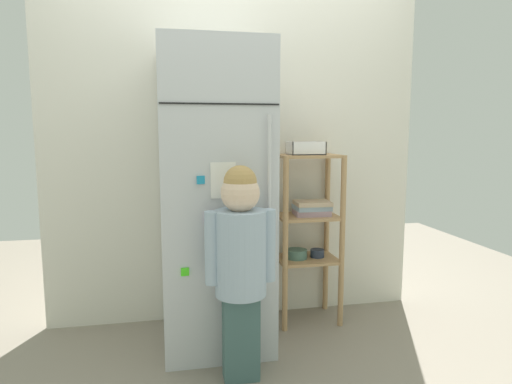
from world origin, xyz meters
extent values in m
plane|color=gray|center=(0.00, 0.00, 0.00)|extent=(6.00, 6.00, 0.00)
cube|color=silver|center=(0.00, 0.39, 1.14)|extent=(2.53, 0.03, 2.27)
cube|color=silver|center=(-0.19, 0.02, 0.89)|extent=(0.62, 0.67, 1.77)
cube|color=black|center=(-0.19, -0.32, 1.42)|extent=(0.61, 0.01, 0.01)
cylinder|color=silver|center=(0.06, -0.34, 1.09)|extent=(0.02, 0.02, 0.55)
cube|color=white|center=(-0.18, -0.32, 1.03)|extent=(0.13, 0.01, 0.19)
cube|color=#AA0FD1|center=(-0.26, -0.32, 0.83)|extent=(0.04, 0.02, 0.04)
cube|color=#47ED1E|center=(-0.39, -0.32, 0.55)|extent=(0.04, 0.01, 0.04)
cube|color=#C43278|center=(-0.04, -0.32, 0.51)|extent=(0.03, 0.01, 0.03)
cube|color=#2198CB|center=(-0.30, -0.32, 1.03)|extent=(0.04, 0.02, 0.04)
cube|color=#416161|center=(-0.11, -0.45, 0.23)|extent=(0.18, 0.11, 0.46)
cylinder|color=#9EB2C6|center=(-0.11, -0.45, 0.67)|extent=(0.26, 0.26, 0.43)
sphere|color=#9EB2C6|center=(-0.11, -0.37, 0.88)|extent=(0.11, 0.11, 0.11)
sphere|color=beige|center=(-0.11, -0.45, 0.98)|extent=(0.20, 0.20, 0.20)
sphere|color=tan|center=(-0.11, -0.45, 1.03)|extent=(0.17, 0.17, 0.17)
cylinder|color=#9EB2C6|center=(-0.26, -0.45, 0.71)|extent=(0.07, 0.07, 0.37)
cylinder|color=#9EB2C6|center=(0.03, -0.45, 0.71)|extent=(0.07, 0.07, 0.37)
cylinder|color=tan|center=(0.26, 0.05, 0.56)|extent=(0.04, 0.04, 1.13)
cylinder|color=tan|center=(0.64, 0.05, 0.56)|extent=(0.04, 0.04, 1.13)
cylinder|color=tan|center=(0.26, 0.34, 0.56)|extent=(0.04, 0.04, 1.13)
cylinder|color=tan|center=(0.64, 0.34, 0.56)|extent=(0.04, 0.04, 1.13)
cube|color=tan|center=(0.45, 0.20, 1.12)|extent=(0.40, 0.31, 0.02)
cube|color=tan|center=(0.45, 0.20, 0.72)|extent=(0.40, 0.31, 0.02)
cube|color=tan|center=(0.45, 0.20, 0.42)|extent=(0.40, 0.31, 0.02)
cube|color=#B293A3|center=(0.47, 0.19, 0.74)|extent=(0.24, 0.19, 0.04)
cube|color=#99B2C6|center=(0.47, 0.19, 0.78)|extent=(0.23, 0.18, 0.03)
cube|color=#C6AD8E|center=(0.47, 0.18, 0.81)|extent=(0.24, 0.19, 0.03)
cylinder|color=#4C7266|center=(0.37, 0.20, 0.46)|extent=(0.14, 0.14, 0.06)
cylinder|color=#2D384C|center=(0.52, 0.20, 0.46)|extent=(0.09, 0.09, 0.05)
cube|color=white|center=(0.42, 0.19, 1.13)|extent=(0.22, 0.17, 0.01)
cube|color=white|center=(0.42, 0.10, 1.17)|extent=(0.22, 0.01, 0.08)
cube|color=white|center=(0.42, 0.27, 1.17)|extent=(0.22, 0.01, 0.08)
cube|color=white|center=(0.31, 0.19, 1.17)|extent=(0.01, 0.17, 0.08)
cube|color=white|center=(0.53, 0.19, 1.17)|extent=(0.01, 0.17, 0.08)
sphere|color=maroon|center=(0.46, 0.16, 1.17)|extent=(0.07, 0.07, 0.07)
sphere|color=red|center=(0.42, 0.21, 1.17)|extent=(0.07, 0.07, 0.07)
sphere|color=orange|center=(0.39, 0.17, 1.17)|extent=(0.07, 0.07, 0.07)
camera|label=1|loc=(-0.46, -2.59, 1.28)|focal=31.20mm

